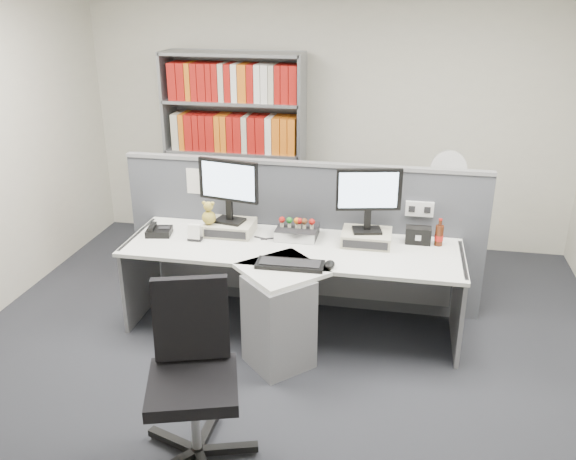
% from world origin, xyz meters
% --- Properties ---
extents(ground, '(5.50, 5.50, 0.00)m').
position_xyz_m(ground, '(0.00, 0.00, 0.00)').
color(ground, '#2C2E34').
rests_on(ground, ground).
extents(room_shell, '(5.04, 5.54, 2.72)m').
position_xyz_m(room_shell, '(0.00, 0.00, 1.79)').
color(room_shell, beige).
rests_on(room_shell, ground).
extents(partition, '(3.00, 0.08, 1.27)m').
position_xyz_m(partition, '(0.00, 1.25, 0.65)').
color(partition, '#4A4D54').
rests_on(partition, ground).
extents(desk, '(2.60, 1.20, 0.72)m').
position_xyz_m(desk, '(0.00, 0.60, 0.46)').
color(desk, white).
rests_on(desk, ground).
extents(monitor_riser_left, '(0.38, 0.31, 0.10)m').
position_xyz_m(monitor_riser_left, '(-0.54, 0.98, 0.77)').
color(monitor_riser_left, '#BDB69C').
rests_on(monitor_riser_left, desk).
extents(monitor_riser_right, '(0.38, 0.31, 0.10)m').
position_xyz_m(monitor_riser_right, '(0.56, 0.98, 0.77)').
color(monitor_riser_right, '#BDB69C').
rests_on(monitor_riser_right, desk).
extents(monitor_left, '(0.50, 0.20, 0.51)m').
position_xyz_m(monitor_left, '(-0.54, 0.98, 1.13)').
color(monitor_left, black).
rests_on(monitor_left, monitor_riser_left).
extents(monitor_right, '(0.49, 0.20, 0.50)m').
position_xyz_m(monitor_right, '(0.56, 0.98, 1.12)').
color(monitor_right, black).
rests_on(monitor_right, monitor_riser_right).
extents(desktop_pc, '(0.32, 0.29, 0.09)m').
position_xyz_m(desktop_pc, '(0.01, 1.01, 0.76)').
color(desktop_pc, black).
rests_on(desktop_pc, desk).
extents(figurines, '(0.29, 0.05, 0.09)m').
position_xyz_m(figurines, '(0.01, 0.99, 0.86)').
color(figurines, '#BDB69C').
rests_on(figurines, desktop_pc).
extents(keyboard, '(0.49, 0.19, 0.03)m').
position_xyz_m(keyboard, '(0.05, 0.46, 0.74)').
color(keyboard, black).
rests_on(keyboard, desk).
extents(mouse, '(0.07, 0.12, 0.04)m').
position_xyz_m(mouse, '(0.33, 0.50, 0.74)').
color(mouse, black).
rests_on(mouse, desk).
extents(desk_phone, '(0.22, 0.21, 0.08)m').
position_xyz_m(desk_phone, '(-1.10, 0.84, 0.75)').
color(desk_phone, black).
rests_on(desk_phone, desk).
extents(desk_calendar, '(0.11, 0.08, 0.13)m').
position_xyz_m(desk_calendar, '(-0.77, 0.79, 0.78)').
color(desk_calendar, black).
rests_on(desk_calendar, desk).
extents(plush_toy, '(0.11, 0.11, 0.19)m').
position_xyz_m(plush_toy, '(-0.69, 0.90, 0.90)').
color(plush_toy, '#A29036').
rests_on(plush_toy, monitor_riser_left).
extents(speaker, '(0.20, 0.11, 0.13)m').
position_xyz_m(speaker, '(0.95, 1.06, 0.79)').
color(speaker, black).
rests_on(speaker, desk).
extents(cola_bottle, '(0.07, 0.07, 0.22)m').
position_xyz_m(cola_bottle, '(1.11, 1.05, 0.80)').
color(cola_bottle, '#3F190A').
rests_on(cola_bottle, desk).
extents(shelving_unit, '(1.41, 0.40, 2.00)m').
position_xyz_m(shelving_unit, '(-0.90, 2.44, 0.98)').
color(shelving_unit, gray).
rests_on(shelving_unit, ground).
extents(filing_cabinet, '(0.45, 0.61, 0.70)m').
position_xyz_m(filing_cabinet, '(1.20, 1.99, 0.35)').
color(filing_cabinet, gray).
rests_on(filing_cabinet, ground).
extents(desk_fan, '(0.32, 0.19, 0.54)m').
position_xyz_m(desk_fan, '(1.20, 1.99, 1.04)').
color(desk_fan, white).
rests_on(desk_fan, filing_cabinet).
extents(office_chair, '(0.70, 0.67, 1.05)m').
position_xyz_m(office_chair, '(-0.30, -0.66, 0.56)').
color(office_chair, silver).
rests_on(office_chair, ground).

